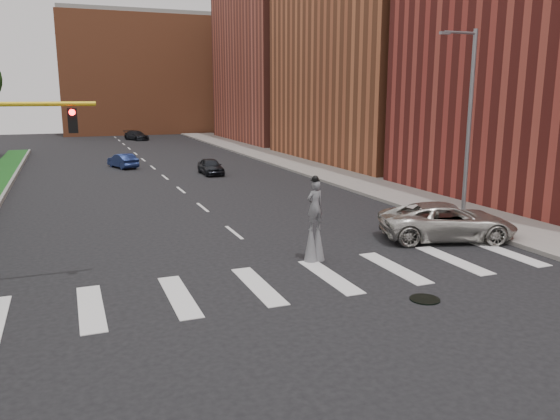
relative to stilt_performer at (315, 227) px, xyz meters
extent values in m
plane|color=black|center=(-1.56, -2.83, -1.31)|extent=(160.00, 160.00, 0.00)
cube|color=gray|center=(-12.01, 17.17, -1.17)|extent=(0.20, 60.00, 0.28)
cube|color=slate|center=(10.94, 22.17, -1.22)|extent=(5.00, 90.00, 0.18)
cylinder|color=black|center=(1.44, -4.83, -1.29)|extent=(0.90, 0.90, 0.04)
cube|color=#9F5432|center=(20.44, 27.17, 10.69)|extent=(16.00, 22.00, 24.00)
cube|color=#9C4839|center=(20.44, 51.17, 8.69)|extent=(16.00, 22.00, 20.00)
cube|color=#9F5432|center=(4.44, 75.17, 7.69)|extent=(26.00, 14.00, 18.00)
cylinder|color=slate|center=(9.44, 3.17, 3.19)|extent=(0.20, 0.20, 9.00)
cylinder|color=slate|center=(8.64, 3.17, 7.49)|extent=(1.80, 0.12, 0.12)
cube|color=slate|center=(7.74, 3.17, 7.44)|extent=(0.50, 0.18, 0.12)
cylinder|color=gold|center=(-9.96, 0.17, 4.49)|extent=(5.20, 0.14, 0.14)
cube|color=black|center=(-8.06, 0.17, 3.99)|extent=(0.28, 0.18, 0.75)
cylinder|color=#FF0C0C|center=(-8.06, 0.07, 4.24)|extent=(0.18, 0.06, 0.18)
cylinder|color=#322214|center=(0.16, 0.03, -0.72)|extent=(0.07, 0.07, 1.18)
cylinder|color=#322214|center=(-0.16, -0.03, -0.72)|extent=(0.07, 0.07, 1.18)
cone|color=#5A5A5F|center=(0.16, 0.03, -0.57)|extent=(0.52, 0.52, 1.48)
cone|color=#5A5A5F|center=(-0.16, -0.03, -0.57)|extent=(0.52, 0.52, 1.48)
imported|color=#5A5A5F|center=(0.00, 0.00, 0.79)|extent=(0.75, 0.57, 1.84)
sphere|color=black|center=(0.00, 0.00, 1.77)|extent=(0.26, 0.26, 0.26)
cylinder|color=black|center=(0.00, 0.00, 1.72)|extent=(0.34, 0.34, 0.02)
cube|color=gold|center=(-0.03, 0.14, 1.30)|extent=(0.22, 0.05, 0.10)
imported|color=#B7B4AC|center=(6.57, 0.72, -0.52)|extent=(6.21, 4.27, 1.58)
imported|color=black|center=(2.02, 23.39, -0.69)|extent=(1.50, 3.67, 1.24)
imported|color=navy|center=(-3.94, 29.84, -0.70)|extent=(2.38, 3.92, 1.22)
imported|color=black|center=(0.73, 58.96, -0.68)|extent=(3.37, 4.71, 1.27)
camera|label=1|loc=(-8.31, -17.70, 4.76)|focal=35.00mm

